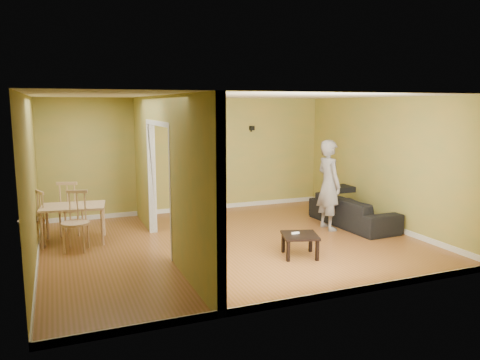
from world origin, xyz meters
name	(u,v)px	position (x,y,z in m)	size (l,w,h in m)	color
room_shell	(234,171)	(0.00, 0.00, 1.30)	(6.50, 6.50, 6.50)	#9C5D37
partition	(166,175)	(-1.20, 0.00, 1.30)	(0.22, 5.50, 2.60)	gold
wall_speaker	(252,128)	(1.50, 2.69, 1.90)	(0.10, 0.10, 0.10)	black
sofa	(353,207)	(2.70, 0.24, 0.39)	(0.89, 2.07, 0.79)	black
person	(329,177)	(2.08, 0.20, 1.04)	(0.59, 0.76, 2.09)	slate
bookshelf	(194,172)	(0.03, 2.60, 0.94)	(0.79, 0.35, 1.89)	white
paper_box_teal	(192,175)	(-0.03, 2.56, 0.88)	(0.41, 0.27, 0.21)	#18565B
paper_box_navy_b	(194,159)	(0.03, 2.56, 1.24)	(0.41, 0.27, 0.21)	#11134E
paper_box_navy_c	(193,149)	(0.00, 2.56, 1.47)	(0.43, 0.28, 0.22)	navy
coffee_table	(300,238)	(0.72, -1.11, 0.32)	(0.56, 0.56, 0.37)	black
game_controller	(295,233)	(0.67, -1.05, 0.39)	(0.13, 0.04, 0.03)	white
dining_table	(73,210)	(-2.65, 1.10, 0.60)	(1.08, 0.72, 0.68)	beige
chair_left	(31,219)	(-3.34, 1.10, 0.49)	(0.44, 0.44, 0.97)	tan
chair_near	(75,222)	(-2.64, 0.56, 0.51)	(0.47, 0.47, 1.02)	tan
chair_far	(71,207)	(-2.67, 1.68, 0.52)	(0.48, 0.48, 1.05)	tan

